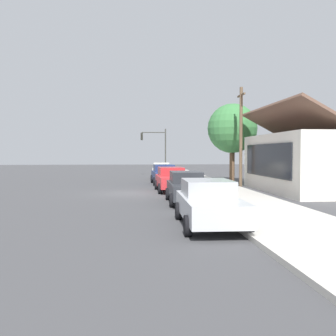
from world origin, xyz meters
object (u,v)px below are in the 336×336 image
Objects in this scene: car_silver at (209,203)px; utility_pole_wooden at (241,135)px; car_ivory at (161,171)px; traffic_light_main at (156,144)px; shade_tree at (232,129)px; car_navy at (164,174)px; car_cherry at (172,179)px; fire_hydrant_red at (200,186)px; car_charcoal at (187,187)px.

utility_pole_wooden reaches higher than car_silver.
car_ivory is 0.84× the size of traffic_light_main.
traffic_light_main is at bearing -147.89° from shade_tree.
shade_tree is at bearing 174.79° from utility_pole_wooden.
car_silver is at bearing -19.80° from utility_pole_wooden.
utility_pole_wooden is at bearing 60.71° from car_navy.
utility_pole_wooden reaches higher than car_navy.
car_navy is at bearing 178.92° from car_cherry.
car_silver is 0.72× the size of shade_tree.
car_silver is at bearing -8.07° from fire_hydrant_red.
car_navy is at bearing 0.46° from traffic_light_main.
car_ivory is 6.18× the size of fire_hydrant_red.
shade_tree reaches higher than car_navy.
car_charcoal is (5.96, 0.19, -0.00)m from car_cherry.
car_charcoal is 14.62m from shade_tree.
car_navy is at bearing 1.36° from car_ivory.
traffic_light_main reaches higher than car_navy.
car_ivory is at bearing 176.85° from car_navy.
car_charcoal is 0.95× the size of car_silver.
car_silver is (18.08, 0.13, 0.00)m from car_navy.
car_charcoal is 22.64m from traffic_light_main.
traffic_light_main is (-10.53, -0.08, 2.68)m from car_navy.
car_ivory is 0.65× the size of shade_tree.
fire_hydrant_red is (18.41, 1.66, -2.99)m from traffic_light_main.
utility_pole_wooden is at bearing 161.38° from car_silver.
car_charcoal reaches higher than fire_hydrant_red.
car_cherry is 2.48m from fire_hydrant_red.
utility_pole_wooden is (-8.99, 5.37, 3.11)m from car_charcoal.
traffic_light_main is 14.64m from utility_pole_wooden.
car_navy is at bearing -168.69° from fire_hydrant_red.
fire_hydrant_red is at bearing 5.15° from traffic_light_main.
car_silver is at bearing -0.94° from car_navy.
traffic_light_main is (-22.48, -0.29, 2.68)m from car_charcoal.
traffic_light_main is at bearing 179.16° from car_cherry.
car_cherry is at bearing -140.41° from fire_hydrant_red.
car_silver is 6.84× the size of fire_hydrant_red.
shade_tree reaches higher than car_ivory.
car_charcoal is 0.68× the size of shade_tree.
traffic_light_main is at bearing -178.39° from car_silver.
shade_tree is (-12.90, 5.73, 3.82)m from car_charcoal.
traffic_light_main reaches higher than car_charcoal.
car_silver is 20.26m from shade_tree.
car_navy is (6.02, -0.19, 0.00)m from car_ivory.
car_ivory is 8.56m from shade_tree.
shade_tree is (-0.95, 5.93, 3.82)m from car_navy.
shade_tree is 10.68m from fire_hydrant_red.
car_ivory is at bearing -174.31° from fire_hydrant_red.
car_cherry is at bearing -40.50° from shade_tree.
utility_pole_wooden is at bearing 140.90° from fire_hydrant_red.
car_ivory is 24.10m from car_silver.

